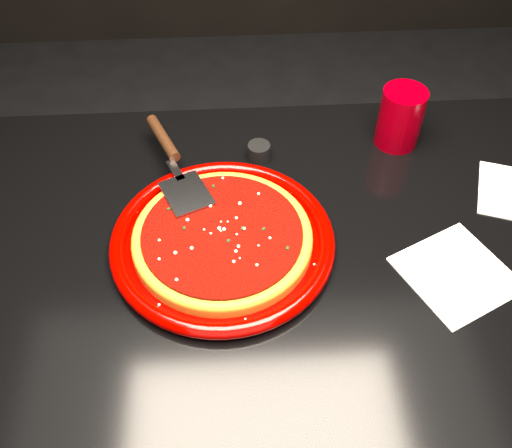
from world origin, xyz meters
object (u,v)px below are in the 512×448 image
Objects in this scene: table at (272,352)px; pizza_server at (175,162)px; cup at (400,117)px; plate at (223,241)px; ramekin at (259,152)px.

table is 0.49m from pizza_server.
pizza_server is at bearing 135.16° from table.
table is 3.73× the size of pizza_server.
plate is at bearing -144.38° from cup.
cup reaches higher than pizza_server.
ramekin reaches higher than plate.
cup is at bearing 35.62° from plate.
cup is at bearing -12.17° from pizza_server.
ramekin is at bearing 93.90° from table.
plate is (-0.09, 0.01, 0.39)m from table.
table is 0.46m from ramekin.
pizza_server is at bearing 116.46° from plate.
table is 9.72× the size of cup.
pizza_server reaches higher than table.
ramekin is (-0.02, 0.23, 0.39)m from table.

